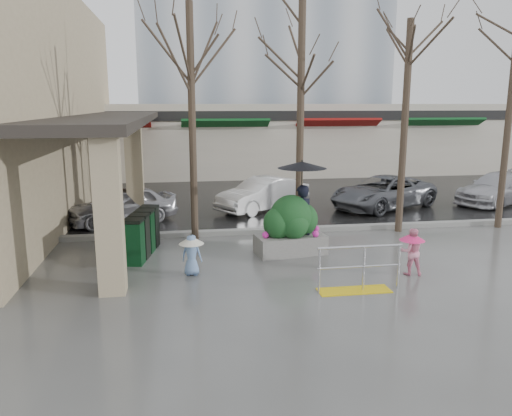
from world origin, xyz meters
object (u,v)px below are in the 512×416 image
object	(u,v)px
tree_midwest	(301,61)
child_blue	(192,251)
woman	(301,200)
child_pink	(411,249)
tree_mideast	(408,75)
car_b	(263,194)
tree_west	(191,65)
planter	(291,226)
car_a	(122,205)
car_d	(499,188)
news_boxes	(142,234)
handrail	(357,274)
car_c	(383,192)

from	to	relation	value
tree_midwest	child_blue	size ratio (longest dim) A/B	7.01
woman	child_pink	size ratio (longest dim) A/B	2.25
woman	tree_mideast	bearing A→B (deg)	-171.60
child_pink	child_blue	size ratio (longest dim) A/B	1.14
child_blue	car_b	world-z (taller)	car_b
tree_west	tree_midwest	size ratio (longest dim) A/B	0.97
planter	child_blue	bearing A→B (deg)	-153.12
tree_west	tree_midwest	xyz separation A→B (m)	(3.20, 0.00, 0.15)
planter	car_a	world-z (taller)	planter
car_d	car_a	bearing A→B (deg)	-111.12
tree_midwest	child_blue	bearing A→B (deg)	-136.47
planter	news_boxes	distance (m)	4.01
tree_mideast	child_blue	world-z (taller)	tree_mideast
child_blue	handrail	bearing A→B (deg)	170.53
tree_midwest	child_pink	bearing A→B (deg)	-65.58
tree_west	child_blue	bearing A→B (deg)	-93.22
tree_midwest	car_c	size ratio (longest dim) A/B	1.54
child_blue	news_boxes	xyz separation A→B (m)	(-1.26, 1.85, -0.01)
handrail	news_boxes	world-z (taller)	news_boxes
car_a	planter	bearing A→B (deg)	23.77
tree_mideast	handrail	bearing A→B (deg)	-123.19
handrail	tree_midwest	size ratio (longest dim) A/B	0.27
handrail	tree_midwest	xyz separation A→B (m)	(-0.16, 4.80, 4.86)
handrail	tree_mideast	world-z (taller)	tree_mideast
tree_mideast	car_c	size ratio (longest dim) A/B	1.43
planter	car_a	xyz separation A→B (m)	(-4.93, 4.39, -0.15)
tree_west	news_boxes	size ratio (longest dim) A/B	3.13
news_boxes	car_b	xyz separation A→B (m)	(4.16, 5.18, 0.04)
tree_west	woman	size ratio (longest dim) A/B	2.66
tree_mideast	car_d	distance (m)	8.22
child_pink	planter	world-z (taller)	planter
handrail	tree_west	xyz separation A→B (m)	(-3.36, 4.80, 4.71)
woman	news_boxes	distance (m)	4.39
tree_midwest	woman	size ratio (longest dim) A/B	2.74
car_a	tree_mideast	bearing A→B (deg)	49.42
child_pink	news_boxes	size ratio (longest dim) A/B	0.52
child_blue	car_c	bearing A→B (deg)	-123.83
woman	car_a	xyz separation A→B (m)	(-5.23, 4.32, -0.84)
tree_mideast	car_d	world-z (taller)	tree_mideast
tree_midwest	child_pink	size ratio (longest dim) A/B	6.16
tree_west	child_pink	bearing A→B (deg)	-38.41
child_pink	tree_west	bearing A→B (deg)	-28.50
handrail	planter	size ratio (longest dim) A/B	0.96
tree_mideast	child_pink	world-z (taller)	tree_mideast
tree_mideast	car_a	world-z (taller)	tree_mideast
news_boxes	car_c	distance (m)	10.12
car_b	car_d	size ratio (longest dim) A/B	0.88
tree_west	tree_midwest	world-z (taller)	tree_midwest
tree_midwest	child_pink	world-z (taller)	tree_midwest
tree_west	woman	bearing A→B (deg)	-32.01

